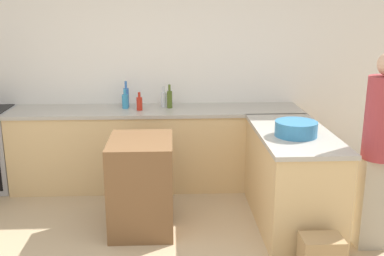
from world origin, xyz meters
TOP-DOWN VIEW (x-y plane):
  - wall_back at (0.00, 2.43)m, footprint 8.00×0.06m
  - counter_back at (0.00, 2.09)m, footprint 3.36×0.66m
  - counter_peninsula at (1.33, 1.05)m, footprint 0.69×1.48m
  - island_table at (-0.12, 1.01)m, footprint 0.59×0.73m
  - mixing_bowl at (1.31, 0.90)m, footprint 0.38×0.38m
  - water_bottle_blue at (-0.36, 2.23)m, footprint 0.06×0.06m
  - vinegar_bottle_clear at (0.08, 2.19)m, footprint 0.06×0.06m
  - dish_soap_bottle at (-0.36, 2.14)m, footprint 0.07×0.07m
  - olive_oil_bottle at (0.15, 2.14)m, footprint 0.06×0.06m
  - hot_sauce_bottle at (-0.19, 2.03)m, footprint 0.07×0.07m
  - person_at_peninsula at (1.94, 0.55)m, footprint 0.31×0.31m
  - paper_bag at (1.35, 0.14)m, footprint 0.33×0.23m

SIDE VIEW (x-z plane):
  - paper_bag at x=1.35m, z-range 0.00..0.32m
  - island_table at x=-0.12m, z-range 0.00..0.89m
  - counter_back at x=0.00m, z-range 0.00..0.94m
  - counter_peninsula at x=1.33m, z-range 0.00..0.94m
  - person_at_peninsula at x=1.94m, z-range 0.08..1.82m
  - mixing_bowl at x=1.31m, z-range 0.94..1.07m
  - hot_sauce_bottle at x=-0.19m, z-range 0.91..1.12m
  - dish_soap_bottle at x=-0.36m, z-range 0.91..1.14m
  - vinegar_bottle_clear at x=0.08m, z-range 0.91..1.15m
  - olive_oil_bottle at x=0.15m, z-range 0.91..1.18m
  - water_bottle_blue at x=-0.36m, z-range 0.90..1.21m
  - wall_back at x=0.00m, z-range 0.00..2.70m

